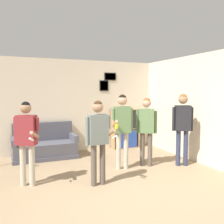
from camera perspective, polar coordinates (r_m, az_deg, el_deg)
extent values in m
plane|color=#937A5B|center=(4.20, 3.40, -20.48)|extent=(20.00, 20.00, 0.00)
cube|color=beige|center=(7.39, -9.81, 1.34)|extent=(7.77, 0.06, 2.70)
cube|color=black|center=(7.66, -1.85, 6.03)|extent=(0.28, 0.02, 0.32)
cube|color=gray|center=(7.66, -1.83, 6.03)|extent=(0.24, 0.01, 0.27)
cube|color=black|center=(7.75, -0.42, 8.10)|extent=(0.38, 0.02, 0.23)
cube|color=beige|center=(7.75, -0.40, 8.10)|extent=(0.34, 0.01, 0.19)
cube|color=beige|center=(6.89, 16.77, 0.95)|extent=(0.06, 6.16, 2.70)
cube|color=#4C4C56|center=(7.00, -15.00, -9.76)|extent=(1.67, 0.80, 0.10)
cube|color=#4C4C56|center=(6.95, -15.04, -8.08)|extent=(1.61, 0.74, 0.32)
cube|color=#4C4C56|center=(7.19, -15.49, -4.28)|extent=(1.61, 0.14, 0.51)
cube|color=#4C4C56|center=(6.83, -21.56, -6.33)|extent=(0.12, 0.74, 0.18)
cube|color=#4C4C56|center=(7.04, -8.81, -5.71)|extent=(0.12, 0.74, 0.18)
cube|color=#A87F51|center=(7.68, 0.24, -4.01)|extent=(0.02, 0.30, 1.22)
cube|color=#A87F51|center=(8.04, 5.70, -3.63)|extent=(0.02, 0.30, 1.22)
cube|color=#A87F51|center=(7.98, 2.57, -3.68)|extent=(0.86, 0.01, 1.22)
cube|color=#A87F51|center=(7.96, 3.01, -8.08)|extent=(0.81, 0.30, 0.02)
cube|color=#A87F51|center=(7.78, 3.05, 0.54)|extent=(0.81, 0.30, 0.02)
cube|color=#A87F51|center=(7.85, 3.03, -3.82)|extent=(0.81, 0.30, 0.02)
cube|color=#2847A3|center=(7.89, 3.05, -6.04)|extent=(0.70, 0.26, 0.56)
cube|color=black|center=(7.80, 3.08, -1.64)|extent=(0.70, 0.26, 0.56)
cylinder|color=#B7AD99|center=(5.11, -19.69, -11.37)|extent=(0.11, 0.11, 0.79)
cylinder|color=#B7AD99|center=(5.03, -17.82, -11.56)|extent=(0.11, 0.11, 0.79)
cube|color=maroon|center=(4.93, -18.98, -3.93)|extent=(0.41, 0.35, 0.56)
sphere|color=#997051|center=(4.88, -19.11, 0.87)|extent=(0.20, 0.20, 0.20)
sphere|color=black|center=(4.88, -19.13, 1.28)|extent=(0.17, 0.17, 0.17)
cylinder|color=maroon|center=(4.82, -16.72, -2.61)|extent=(0.07, 0.07, 0.24)
cylinder|color=#997051|center=(4.73, -17.30, -4.97)|extent=(0.20, 0.28, 0.18)
cylinder|color=white|center=(4.62, -17.95, -5.98)|extent=(0.10, 0.14, 0.09)
cylinder|color=maroon|center=(5.03, -21.18, -4.10)|extent=(0.07, 0.07, 0.52)
cylinder|color=brown|center=(4.83, -4.19, -12.01)|extent=(0.11, 0.11, 0.79)
cylinder|color=brown|center=(4.89, -2.18, -11.77)|extent=(0.11, 0.11, 0.79)
cube|color=slate|center=(4.71, -3.22, -3.96)|extent=(0.37, 0.21, 0.56)
sphere|color=#997051|center=(4.66, -3.24, 1.11)|extent=(0.21, 0.21, 0.21)
sphere|color=#382314|center=(4.66, -3.24, 1.55)|extent=(0.17, 0.17, 0.17)
cylinder|color=slate|center=(4.77, -0.82, -2.35)|extent=(0.07, 0.07, 0.24)
cylinder|color=#997051|center=(4.68, -0.16, -4.73)|extent=(0.07, 0.29, 0.18)
cylinder|color=white|center=(4.57, 0.54, -5.74)|extent=(0.04, 0.14, 0.09)
cylinder|color=slate|center=(4.64, -5.69, -4.41)|extent=(0.07, 0.07, 0.53)
cylinder|color=#B7AD99|center=(5.78, 1.49, -8.90)|extent=(0.11, 0.11, 0.84)
cylinder|color=#B7AD99|center=(5.83, 3.21, -8.78)|extent=(0.11, 0.11, 0.84)
cube|color=#5B7A4C|center=(5.68, 2.38, -1.76)|extent=(0.39, 0.25, 0.60)
sphere|color=tan|center=(5.64, 2.40, 2.71)|extent=(0.22, 0.22, 0.22)
sphere|color=black|center=(5.64, 2.40, 3.10)|extent=(0.19, 0.19, 0.19)
cylinder|color=#5B7A4C|center=(5.74, 4.44, -1.92)|extent=(0.07, 0.07, 0.56)
cylinder|color=#5B7A4C|center=(5.60, 0.28, -0.48)|extent=(0.07, 0.07, 0.25)
cylinder|color=tan|center=(5.49, 0.65, -2.61)|extent=(0.11, 0.31, 0.19)
cylinder|color=yellow|center=(5.36, 1.04, -3.28)|extent=(0.08, 0.08, 0.10)
cylinder|color=brown|center=(6.08, 6.95, -8.43)|extent=(0.11, 0.11, 0.80)
cylinder|color=brown|center=(6.08, 8.66, -8.46)|extent=(0.11, 0.11, 0.80)
cube|color=#5B7A4C|center=(5.96, 7.88, -2.01)|extent=(0.41, 0.36, 0.57)
sphere|color=tan|center=(5.92, 7.93, 2.04)|extent=(0.21, 0.21, 0.21)
sphere|color=brown|center=(5.92, 7.93, 2.39)|extent=(0.18, 0.18, 0.18)
cylinder|color=#5B7A4C|center=(5.96, 9.95, -2.26)|extent=(0.07, 0.07, 0.54)
cylinder|color=#5B7A4C|center=(5.97, 5.82, -2.21)|extent=(0.07, 0.07, 0.54)
cylinder|color=#2D334C|center=(6.25, 14.89, -7.97)|extent=(0.11, 0.11, 0.85)
cylinder|color=#2D334C|center=(6.30, 16.49, -7.91)|extent=(0.11, 0.11, 0.85)
cube|color=#232328|center=(6.16, 15.85, -1.33)|extent=(0.41, 0.33, 0.60)
sphere|color=#997051|center=(6.13, 15.94, 2.82)|extent=(0.22, 0.22, 0.22)
sphere|color=brown|center=(6.13, 15.95, 3.18)|extent=(0.19, 0.19, 0.19)
cylinder|color=#232328|center=(6.22, 17.75, -1.53)|extent=(0.07, 0.07, 0.57)
cylinder|color=#232328|center=(6.11, 13.89, -1.55)|extent=(0.07, 0.07, 0.57)
cylinder|color=brown|center=(6.33, -18.14, -11.03)|extent=(0.08, 0.08, 0.18)
cylinder|color=brown|center=(6.30, -18.18, -9.93)|extent=(0.03, 0.03, 0.08)
cylinder|color=white|center=(7.80, 3.35, 1.01)|extent=(0.08, 0.08, 0.10)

